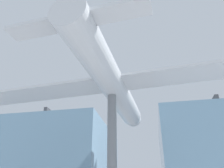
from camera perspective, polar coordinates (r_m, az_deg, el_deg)
glass_pavilion_left at (r=29.86m, az=-12.35°, el=-20.44°), size 11.08×14.53×10.28m
glass_pavilion_right at (r=28.31m, az=24.88°, el=-18.32°), size 11.08×14.53×10.28m
support_pylon_central at (r=13.77m, az=0.00°, el=-17.76°), size 0.59×0.59×7.66m
suspended_airplane at (r=15.41m, az=0.13°, el=-0.18°), size 21.82×15.65×3.08m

